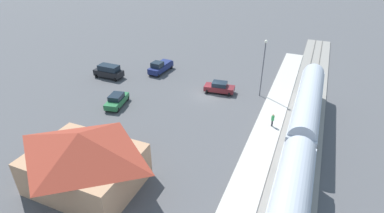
{
  "coord_description": "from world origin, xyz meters",
  "views": [
    {
      "loc": [
        -13.58,
        38.15,
        20.73
      ],
      "look_at": [
        0.1,
        5.81,
        1.0
      ],
      "focal_mm": 28.31,
      "sensor_mm": 36.0,
      "label": 1
    }
  ],
  "objects_px": {
    "suv_black": "(109,71)",
    "sedan_green": "(117,100)",
    "station_building": "(84,159)",
    "sedan_maroon": "(219,87)",
    "light_pole_near_platform": "(264,62)",
    "pedestrian_on_platform": "(273,119)",
    "pickup_navy": "(160,67)"
  },
  "relations": [
    {
      "from": "station_building",
      "to": "sedan_maroon",
      "type": "xyz_separation_m",
      "value": [
        -5.33,
        -23.46,
        -2.19
      ]
    },
    {
      "from": "pedestrian_on_platform",
      "to": "sedan_green",
      "type": "distance_m",
      "value": 21.16
    },
    {
      "from": "pedestrian_on_platform",
      "to": "light_pole_near_platform",
      "type": "distance_m",
      "value": 9.7
    },
    {
      "from": "station_building",
      "to": "sedan_maroon",
      "type": "distance_m",
      "value": 24.15
    },
    {
      "from": "pickup_navy",
      "to": "light_pole_near_platform",
      "type": "height_order",
      "value": "light_pole_near_platform"
    },
    {
      "from": "suv_black",
      "to": "light_pole_near_platform",
      "type": "height_order",
      "value": "light_pole_near_platform"
    },
    {
      "from": "station_building",
      "to": "light_pole_near_platform",
      "type": "xyz_separation_m",
      "value": [
        -11.2,
        -24.87,
        2.22
      ]
    },
    {
      "from": "sedan_green",
      "to": "light_pole_near_platform",
      "type": "xyz_separation_m",
      "value": [
        -17.77,
        -10.88,
        4.41
      ]
    },
    {
      "from": "suv_black",
      "to": "light_pole_near_platform",
      "type": "relative_size",
      "value": 0.58
    },
    {
      "from": "sedan_maroon",
      "to": "light_pole_near_platform",
      "type": "height_order",
      "value": "light_pole_near_platform"
    },
    {
      "from": "pedestrian_on_platform",
      "to": "suv_black",
      "type": "bearing_deg",
      "value": -10.08
    },
    {
      "from": "suv_black",
      "to": "sedan_green",
      "type": "bearing_deg",
      "value": 132.28
    },
    {
      "from": "pedestrian_on_platform",
      "to": "station_building",
      "type": "bearing_deg",
      "value": 49.11
    },
    {
      "from": "sedan_green",
      "to": "suv_black",
      "type": "bearing_deg",
      "value": -47.72
    },
    {
      "from": "station_building",
      "to": "sedan_maroon",
      "type": "relative_size",
      "value": 2.25
    },
    {
      "from": "sedan_maroon",
      "to": "pickup_navy",
      "type": "bearing_deg",
      "value": -16.72
    },
    {
      "from": "sedan_green",
      "to": "suv_black",
      "type": "relative_size",
      "value": 0.97
    },
    {
      "from": "station_building",
      "to": "sedan_green",
      "type": "relative_size",
      "value": 2.22
    },
    {
      "from": "sedan_maroon",
      "to": "pickup_navy",
      "type": "distance_m",
      "value": 12.54
    },
    {
      "from": "suv_black",
      "to": "pickup_navy",
      "type": "bearing_deg",
      "value": -141.36
    },
    {
      "from": "pedestrian_on_platform",
      "to": "pickup_navy",
      "type": "relative_size",
      "value": 0.31
    },
    {
      "from": "station_building",
      "to": "pedestrian_on_platform",
      "type": "xyz_separation_m",
      "value": [
        -14.42,
        -16.65,
        -1.79
      ]
    },
    {
      "from": "suv_black",
      "to": "light_pole_near_platform",
      "type": "xyz_separation_m",
      "value": [
        -24.71,
        -3.26,
        4.14
      ]
    },
    {
      "from": "station_building",
      "to": "sedan_green",
      "type": "height_order",
      "value": "station_building"
    },
    {
      "from": "sedan_green",
      "to": "sedan_maroon",
      "type": "bearing_deg",
      "value": -141.49
    },
    {
      "from": "sedan_maroon",
      "to": "suv_black",
      "type": "xyz_separation_m",
      "value": [
        18.83,
        1.85,
        0.27
      ]
    },
    {
      "from": "pedestrian_on_platform",
      "to": "pickup_navy",
      "type": "distance_m",
      "value": 23.53
    },
    {
      "from": "light_pole_near_platform",
      "to": "pedestrian_on_platform",
      "type": "bearing_deg",
      "value": 111.37
    },
    {
      "from": "station_building",
      "to": "pickup_navy",
      "type": "bearing_deg",
      "value": -76.13
    },
    {
      "from": "sedan_maroon",
      "to": "pedestrian_on_platform",
      "type": "bearing_deg",
      "value": 143.16
    },
    {
      "from": "pedestrian_on_platform",
      "to": "pickup_navy",
      "type": "xyz_separation_m",
      "value": [
        21.1,
        -10.42,
        -0.25
      ]
    },
    {
      "from": "pickup_navy",
      "to": "light_pole_near_platform",
      "type": "xyz_separation_m",
      "value": [
        -17.88,
        2.19,
        4.26
      ]
    }
  ]
}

